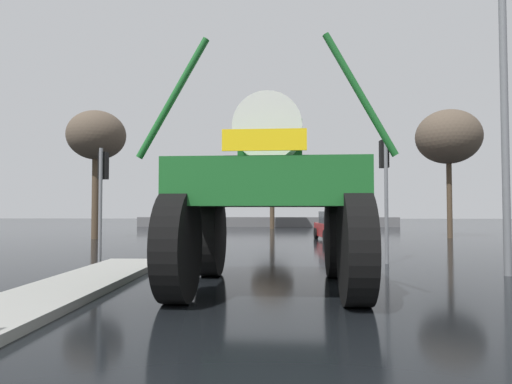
# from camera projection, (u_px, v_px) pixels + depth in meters

# --- Properties ---
(ground_plane) EXTENTS (120.00, 120.00, 0.00)m
(ground_plane) POSITION_uv_depth(u_px,v_px,m) (263.00, 245.00, 20.63)
(ground_plane) COLOR black
(median_island) EXTENTS (1.63, 9.95, 0.15)m
(median_island) POSITION_uv_depth(u_px,v_px,m) (61.00, 291.00, 8.61)
(median_island) COLOR gray
(median_island) RESTS_ON ground
(oversize_sprayer) EXTENTS (4.46, 5.39, 4.61)m
(oversize_sprayer) POSITION_uv_depth(u_px,v_px,m) (270.00, 196.00, 9.41)
(oversize_sprayer) COLOR black
(oversize_sprayer) RESTS_ON ground
(sedan_ahead) EXTENTS (2.11, 4.21, 1.52)m
(sedan_ahead) POSITION_uv_depth(u_px,v_px,m) (336.00, 227.00, 23.94)
(sedan_ahead) COLOR maroon
(sedan_ahead) RESTS_ON ground
(traffic_signal_near_left) EXTENTS (0.24, 0.54, 3.50)m
(traffic_signal_near_left) POSITION_uv_depth(u_px,v_px,m) (103.00, 179.00, 14.07)
(traffic_signal_near_left) COLOR slate
(traffic_signal_near_left) RESTS_ON ground
(traffic_signal_near_right) EXTENTS (0.24, 0.54, 3.83)m
(traffic_signal_near_right) POSITION_uv_depth(u_px,v_px,m) (385.00, 171.00, 13.78)
(traffic_signal_near_right) COLOR slate
(traffic_signal_near_right) RESTS_ON ground
(streetlight_near_right) EXTENTS (2.20, 0.24, 8.88)m
(streetlight_near_right) POSITION_uv_depth(u_px,v_px,m) (510.00, 76.00, 11.27)
(streetlight_near_right) COLOR slate
(streetlight_near_right) RESTS_ON ground
(bare_tree_left) EXTENTS (3.20, 3.20, 7.11)m
(bare_tree_left) POSITION_uv_depth(u_px,v_px,m) (96.00, 137.00, 25.22)
(bare_tree_left) COLOR #473828
(bare_tree_left) RESTS_ON ground
(bare_tree_right) EXTENTS (3.63, 3.63, 7.32)m
(bare_tree_right) POSITION_uv_depth(u_px,v_px,m) (448.00, 137.00, 25.94)
(bare_tree_right) COLOR #473828
(bare_tree_right) RESTS_ON ground
(bare_tree_far_center) EXTENTS (3.68, 3.68, 6.26)m
(bare_tree_far_center) POSITION_uv_depth(u_px,v_px,m) (272.00, 174.00, 38.64)
(bare_tree_far_center) COLOR #473828
(bare_tree_far_center) RESTS_ON ground
(roadside_barrier) EXTENTS (24.48, 0.24, 0.90)m
(roadside_barrier) POSITION_uv_depth(u_px,v_px,m) (267.00, 222.00, 42.36)
(roadside_barrier) COLOR #59595B
(roadside_barrier) RESTS_ON ground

